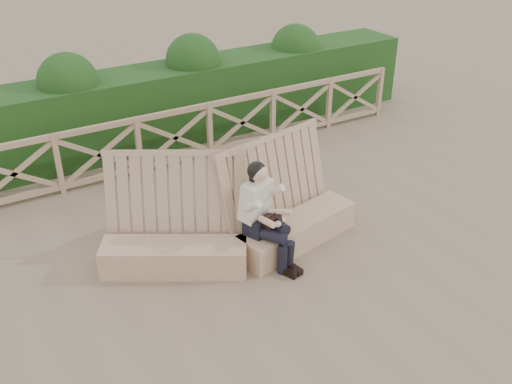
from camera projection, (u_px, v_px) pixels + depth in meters
ground at (277, 256)px, 8.21m from camera, size 60.00×60.00×0.00m
bench at (236, 230)px, 8.09m from camera, size 3.82×1.68×1.56m
woman at (263, 212)px, 7.77m from camera, size 0.62×1.01×1.51m
guardrail at (175, 138)px, 10.56m from camera, size 10.10×0.09×1.10m
hedge at (150, 108)px, 11.36m from camera, size 12.00×1.20×1.50m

